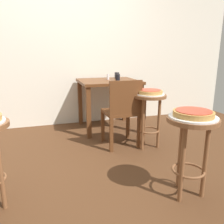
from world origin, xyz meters
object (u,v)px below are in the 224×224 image
object	(u,v)px
stool_foreground	(191,138)
condiment_shaker	(108,77)
pizza_leftside	(150,92)
cup_far_edge	(117,75)
serving_plate_foreground	(193,117)
cup_near_edge	(118,78)
dining_table	(108,88)
serving_plate_leftside	(150,94)
wooden_chair	(122,111)
stool_leftside	(149,108)
pizza_foreground	(193,113)

from	to	relation	value
stool_foreground	condiment_shaker	size ratio (longest dim) A/B	7.96
pizza_leftside	cup_far_edge	bearing A→B (deg)	92.82
serving_plate_foreground	cup_near_edge	world-z (taller)	cup_near_edge
serving_plate_foreground	dining_table	world-z (taller)	dining_table
stool_foreground	pizza_leftside	world-z (taller)	pizza_leftside
condiment_shaker	pizza_leftside	bearing A→B (deg)	-75.52
serving_plate_foreground	cup_near_edge	xyz separation A→B (m)	(-0.02, 1.72, 0.13)
stool_foreground	serving_plate_leftside	world-z (taller)	serving_plate_leftside
serving_plate_leftside	cup_near_edge	size ratio (longest dim) A/B	3.32
wooden_chair	serving_plate_foreground	bearing A→B (deg)	-81.59
stool_foreground	condiment_shaker	world-z (taller)	condiment_shaker
pizza_leftside	serving_plate_leftside	bearing A→B (deg)	0.00
pizza_leftside	cup_near_edge	xyz separation A→B (m)	(-0.16, 0.71, 0.10)
stool_leftside	cup_near_edge	xyz separation A→B (m)	(-0.16, 0.71, 0.31)
pizza_foreground	pizza_leftside	world-z (taller)	same
serving_plate_foreground	pizza_leftside	world-z (taller)	pizza_leftside
serving_plate_foreground	wooden_chair	world-z (taller)	wooden_chair
dining_table	cup_far_edge	world-z (taller)	cup_far_edge
dining_table	wooden_chair	size ratio (longest dim) A/B	1.03
pizza_leftside	stool_leftside	bearing A→B (deg)	0.00
stool_foreground	cup_near_edge	bearing A→B (deg)	90.75
pizza_leftside	cup_far_edge	distance (m)	1.08
dining_table	cup_near_edge	xyz separation A→B (m)	(0.09, -0.16, 0.18)
pizza_foreground	serving_plate_leftside	distance (m)	1.02
serving_plate_leftside	dining_table	distance (m)	0.91
serving_plate_leftside	dining_table	world-z (taller)	dining_table
stool_foreground	dining_table	size ratio (longest dim) A/B	0.77
pizza_foreground	cup_far_edge	xyz separation A→B (m)	(0.09, 2.08, 0.10)
pizza_leftside	cup_far_edge	size ratio (longest dim) A/B	3.13
serving_plate_foreground	wooden_chair	distance (m)	1.15
dining_table	serving_plate_leftside	bearing A→B (deg)	-73.50
serving_plate_foreground	serving_plate_leftside	xyz separation A→B (m)	(0.14, 1.01, 0.00)
wooden_chair	cup_far_edge	bearing A→B (deg)	75.16
stool_foreground	wooden_chair	xyz separation A→B (m)	(-0.17, 1.12, -0.03)
stool_leftside	dining_table	world-z (taller)	dining_table
serving_plate_foreground	stool_leftside	bearing A→B (deg)	81.99
stool_leftside	serving_plate_leftside	world-z (taller)	serving_plate_leftside
pizza_foreground	stool_leftside	world-z (taller)	pizza_foreground
stool_leftside	cup_far_edge	size ratio (longest dim) A/B	7.01
serving_plate_foreground	dining_table	distance (m)	1.88
cup_far_edge	stool_foreground	bearing A→B (deg)	-92.45
serving_plate_leftside	condiment_shaker	distance (m)	0.98
pizza_foreground	cup_far_edge	size ratio (longest dim) A/B	3.21
serving_plate_foreground	condiment_shaker	xyz separation A→B (m)	(-0.10, 1.95, 0.12)
wooden_chair	stool_foreground	bearing A→B (deg)	-81.59
cup_far_edge	pizza_leftside	bearing A→B (deg)	-87.18
condiment_shaker	stool_leftside	bearing A→B (deg)	-75.52
cup_near_edge	cup_far_edge	bearing A→B (deg)	73.03
serving_plate_foreground	pizza_leftside	size ratio (longest dim) A/B	1.23
cup_far_edge	wooden_chair	size ratio (longest dim) A/B	0.11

